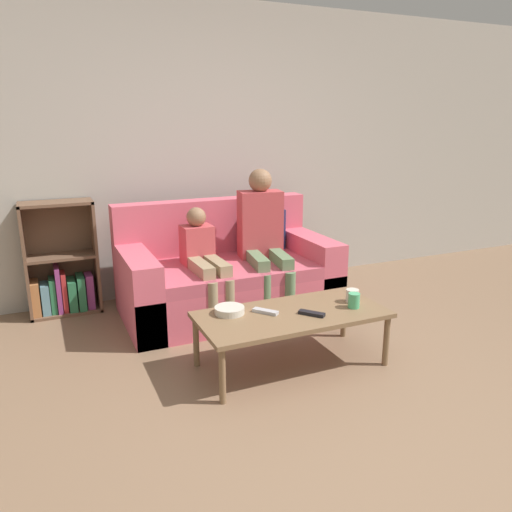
% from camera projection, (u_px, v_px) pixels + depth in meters
% --- Properties ---
extents(ground_plane, '(22.00, 22.00, 0.00)m').
position_uv_depth(ground_plane, '(348.00, 429.00, 2.64)').
color(ground_plane, '#84664C').
extents(wall_back, '(12.00, 0.06, 2.60)m').
position_uv_depth(wall_back, '(196.00, 151.00, 4.54)').
color(wall_back, '#B7B2A8').
rests_on(wall_back, ground_plane).
extents(couch, '(1.73, 0.95, 0.91)m').
position_uv_depth(couch, '(227.00, 277.00, 4.22)').
color(couch, '#DB5B70').
rests_on(couch, ground_plane).
extents(bookshelf, '(0.57, 0.28, 0.95)m').
position_uv_depth(bookshelf, '(62.00, 272.00, 4.17)').
color(bookshelf, brown).
rests_on(bookshelf, ground_plane).
extents(coffee_table, '(1.23, 0.58, 0.38)m').
position_uv_depth(coffee_table, '(292.00, 317.00, 3.24)').
color(coffee_table, brown).
rests_on(coffee_table, ground_plane).
extents(person_adult, '(0.41, 0.69, 1.19)m').
position_uv_depth(person_adult, '(263.00, 232.00, 4.15)').
color(person_adult, '#66845B').
rests_on(person_adult, ground_plane).
extents(person_child, '(0.25, 0.65, 0.91)m').
position_uv_depth(person_child, '(204.00, 259.00, 3.92)').
color(person_child, '#9E8966').
rests_on(person_child, ground_plane).
extents(cup_near, '(0.09, 0.09, 0.09)m').
position_uv_depth(cup_near, '(352.00, 296.00, 3.41)').
color(cup_near, silver).
rests_on(cup_near, coffee_table).
extents(cup_far, '(0.08, 0.08, 0.10)m').
position_uv_depth(cup_far, '(354.00, 300.00, 3.30)').
color(cup_far, '#4CB77A').
rests_on(cup_far, coffee_table).
extents(tv_remote_0, '(0.14, 0.16, 0.02)m').
position_uv_depth(tv_remote_0, '(265.00, 311.00, 3.22)').
color(tv_remote_0, '#B7B7BC').
rests_on(tv_remote_0, coffee_table).
extents(tv_remote_1, '(0.14, 0.16, 0.02)m').
position_uv_depth(tv_remote_1, '(312.00, 313.00, 3.19)').
color(tv_remote_1, black).
rests_on(tv_remote_1, coffee_table).
extents(snack_bowl, '(0.19, 0.19, 0.05)m').
position_uv_depth(snack_bowl, '(230.00, 310.00, 3.21)').
color(snack_bowl, beige).
rests_on(snack_bowl, coffee_table).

